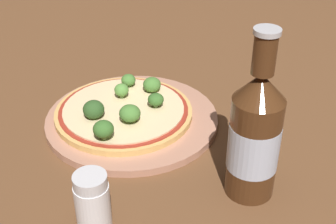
% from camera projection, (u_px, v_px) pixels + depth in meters
% --- Properties ---
extents(ground_plane, '(3.00, 3.00, 0.00)m').
position_uv_depth(ground_plane, '(146.00, 117.00, 0.79)').
color(ground_plane, brown).
extents(plate, '(0.28, 0.28, 0.01)m').
position_uv_depth(plate, '(132.00, 119.00, 0.78)').
color(plate, tan).
rests_on(plate, ground_plane).
extents(pizza, '(0.23, 0.23, 0.01)m').
position_uv_depth(pizza, '(124.00, 111.00, 0.77)').
color(pizza, tan).
rests_on(pizza, plate).
extents(broccoli_floret_0, '(0.03, 0.03, 0.03)m').
position_uv_depth(broccoli_floret_0, '(130.00, 113.00, 0.72)').
color(broccoli_floret_0, '#6B8E51').
rests_on(broccoli_floret_0, pizza).
extents(broccoli_floret_1, '(0.02, 0.02, 0.03)m').
position_uv_depth(broccoli_floret_1, '(122.00, 90.00, 0.79)').
color(broccoli_floret_1, '#6B8E51').
rests_on(broccoli_floret_1, pizza).
extents(broccoli_floret_2, '(0.03, 0.03, 0.03)m').
position_uv_depth(broccoli_floret_2, '(103.00, 129.00, 0.68)').
color(broccoli_floret_2, '#6B8E51').
rests_on(broccoli_floret_2, pizza).
extents(broccoli_floret_3, '(0.03, 0.03, 0.02)m').
position_uv_depth(broccoli_floret_3, '(156.00, 100.00, 0.76)').
color(broccoli_floret_3, '#6B8E51').
rests_on(broccoli_floret_3, pizza).
extents(broccoli_floret_4, '(0.03, 0.03, 0.03)m').
position_uv_depth(broccoli_floret_4, '(94.00, 109.00, 0.73)').
color(broccoli_floret_4, '#6B8E51').
rests_on(broccoli_floret_4, pizza).
extents(broccoli_floret_5, '(0.03, 0.03, 0.03)m').
position_uv_depth(broccoli_floret_5, '(152.00, 85.00, 0.81)').
color(broccoli_floret_5, '#6B8E51').
rests_on(broccoli_floret_5, pizza).
extents(broccoli_floret_6, '(0.03, 0.03, 0.02)m').
position_uv_depth(broccoli_floret_6, '(128.00, 80.00, 0.82)').
color(broccoli_floret_6, '#6B8E51').
rests_on(broccoli_floret_6, pizza).
extents(beer_bottle, '(0.07, 0.07, 0.23)m').
position_uv_depth(beer_bottle, '(255.00, 136.00, 0.59)').
color(beer_bottle, '#472814').
rests_on(beer_bottle, ground_plane).
extents(pepper_shaker, '(0.04, 0.04, 0.08)m').
position_uv_depth(pepper_shaker, '(92.00, 202.00, 0.56)').
color(pepper_shaker, silver).
rests_on(pepper_shaker, ground_plane).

